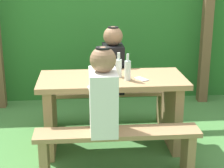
{
  "coord_description": "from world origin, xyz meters",
  "views": [
    {
      "loc": [
        -0.29,
        -3.34,
        1.71
      ],
      "look_at": [
        0.0,
        0.0,
        0.67
      ],
      "focal_mm": 58.71,
      "sensor_mm": 36.0,
      "label": 1
    }
  ],
  "objects": [
    {
      "name": "bottle_right",
      "position": [
        0.06,
        0.01,
        0.83
      ],
      "size": [
        0.06,
        0.06,
        0.24
      ],
      "color": "silver",
      "rests_on": "picnic_table"
    },
    {
      "name": "ground_plane",
      "position": [
        0.0,
        0.0,
        0.0
      ],
      "size": [
        12.0,
        12.0,
        0.0
      ],
      "primitive_type": "plane",
      "color": "#467D3D"
    },
    {
      "name": "picnic_table",
      "position": [
        0.0,
        0.0,
        0.5
      ],
      "size": [
        1.4,
        0.64,
        0.73
      ],
      "color": "#9E7A51",
      "rests_on": "ground_plane"
    },
    {
      "name": "hedge_backdrop",
      "position": [
        0.0,
        1.97,
        0.89
      ],
      "size": [
        6.4,
        0.98,
        1.77
      ],
      "primitive_type": "cube",
      "color": "#2A6E29",
      "rests_on": "ground_plane"
    },
    {
      "name": "drinking_glass",
      "position": [
        -0.19,
        0.09,
        0.78
      ],
      "size": [
        0.07,
        0.07,
        0.09
      ],
      "primitive_type": "cylinder",
      "color": "silver",
      "rests_on": "picnic_table"
    },
    {
      "name": "person_black_coat",
      "position": [
        0.06,
        0.54,
        0.75
      ],
      "size": [
        0.25,
        0.35,
        0.72
      ],
      "color": "black",
      "rests_on": "bench_far"
    },
    {
      "name": "bench_far",
      "position": [
        0.0,
        0.54,
        0.3
      ],
      "size": [
        1.4,
        0.24,
        0.42
      ],
      "color": "#9E7A51",
      "rests_on": "ground_plane"
    },
    {
      "name": "cell_phone",
      "position": [
        0.27,
        -0.1,
        0.74
      ],
      "size": [
        0.13,
        0.16,
        0.01
      ],
      "primitive_type": "cube",
      "rotation": [
        0.0,
        0.0,
        0.51
      ],
      "color": "silver",
      "rests_on": "picnic_table"
    },
    {
      "name": "pergola_post_right",
      "position": [
        1.34,
        1.27,
        0.98
      ],
      "size": [
        0.12,
        0.12,
        1.96
      ],
      "primitive_type": "cube",
      "color": "brown",
      "rests_on": "ground_plane"
    },
    {
      "name": "person_white_shirt",
      "position": [
        -0.12,
        -0.54,
        0.75
      ],
      "size": [
        0.25,
        0.35,
        0.72
      ],
      "color": "white",
      "rests_on": "bench_near"
    },
    {
      "name": "bottle_center",
      "position": [
        -0.08,
        0.05,
        0.83
      ],
      "size": [
        0.07,
        0.07,
        0.24
      ],
      "color": "silver",
      "rests_on": "picnic_table"
    },
    {
      "name": "bench_near",
      "position": [
        0.0,
        -0.54,
        0.3
      ],
      "size": [
        1.4,
        0.24,
        0.42
      ],
      "color": "#9E7A51",
      "rests_on": "ground_plane"
    },
    {
      "name": "bottle_left",
      "position": [
        0.14,
        -0.1,
        0.83
      ],
      "size": [
        0.06,
        0.06,
        0.25
      ],
      "color": "silver",
      "rests_on": "picnic_table"
    }
  ]
}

